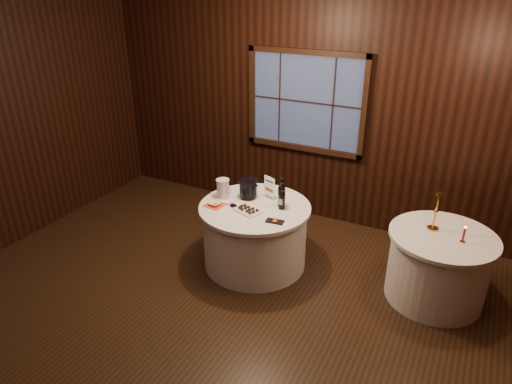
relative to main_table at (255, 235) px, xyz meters
The scene contains 16 objects.
ground 1.07m from the main_table, 90.00° to the right, with size 6.00×6.00×0.00m, color black.
back_wall 1.88m from the main_table, 90.00° to the left, with size 6.00×0.10×3.00m.
main_table is the anchor object (origin of this frame).
side_table 2.02m from the main_table, ahead, with size 1.08×1.08×0.77m.
sign_stand 0.55m from the main_table, 77.67° to the left, with size 0.17×0.13×0.28m.
port_bottle_left 0.61m from the main_table, 27.48° to the left, with size 0.08×0.09×0.34m.
port_bottle_right 0.60m from the main_table, 15.20° to the left, with size 0.07×0.08×0.31m.
ice_bucket 0.55m from the main_table, 137.22° to the left, with size 0.22×0.22×0.23m.
chocolate_plate 0.43m from the main_table, 93.02° to the right, with size 0.36×0.29×0.04m.
chocolate_box 0.58m from the main_table, 33.15° to the right, with size 0.19×0.10×0.02m, color black.
grape_bunch 0.46m from the main_table, 148.55° to the right, with size 0.16×0.08×0.04m.
glass_pitcher 0.66m from the main_table, behind, with size 0.21×0.16×0.23m.
orange_napkin 0.60m from the main_table, 155.14° to the right, with size 0.21×0.21×0.00m, color #FF4715.
cracker_bowl 0.61m from the main_table, 155.14° to the right, with size 0.13×0.13×0.03m, color white.
brass_candlestick 1.99m from the main_table, 11.09° to the left, with size 0.12×0.12×0.42m.
red_candle 2.24m from the main_table, ahead, with size 0.05×0.05×0.18m.
Camera 1 is at (2.13, -3.11, 3.12)m, focal length 32.00 mm.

